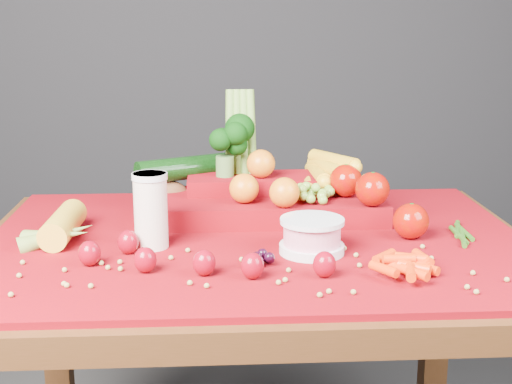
{
  "coord_description": "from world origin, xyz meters",
  "views": [
    {
      "loc": [
        -0.08,
        -1.33,
        1.19
      ],
      "look_at": [
        0.0,
        0.02,
        0.85
      ],
      "focal_mm": 50.0,
      "sensor_mm": 36.0,
      "label": 1
    }
  ],
  "objects": [
    {
      "name": "produce_mound",
      "position": [
        0.04,
        0.16,
        0.82
      ],
      "size": [
        0.59,
        0.37,
        0.27
      ],
      "color": "#710308",
      "rests_on": "red_cloth"
    },
    {
      "name": "strawberry_scatter",
      "position": [
        -0.13,
        -0.17,
        0.79
      ],
      "size": [
        0.44,
        0.18,
        0.05
      ],
      "color": "maroon",
      "rests_on": "red_cloth"
    },
    {
      "name": "milk_glass",
      "position": [
        -0.2,
        -0.04,
        0.84
      ],
      "size": [
        0.07,
        0.07,
        0.14
      ],
      "rotation": [
        0.0,
        0.0,
        -0.19
      ],
      "color": "beige",
      "rests_on": "red_cloth"
    },
    {
      "name": "green_bean_pile",
      "position": [
        0.41,
        -0.01,
        0.77
      ],
      "size": [
        0.14,
        0.12,
        0.01
      ],
      "primitive_type": null,
      "color": "#265713",
      "rests_on": "red_cloth"
    },
    {
      "name": "baby_carrot_pile",
      "position": [
        0.24,
        -0.21,
        0.78
      ],
      "size": [
        0.18,
        0.18,
        0.03
      ],
      "primitive_type": null,
      "color": "red",
      "rests_on": "red_cloth"
    },
    {
      "name": "dark_grape_cluster",
      "position": [
        -0.0,
        -0.16,
        0.78
      ],
      "size": [
        0.06,
        0.05,
        0.03
      ],
      "primitive_type": null,
      "color": "black",
      "rests_on": "red_cloth"
    },
    {
      "name": "table",
      "position": [
        0.0,
        0.0,
        0.66
      ],
      "size": [
        1.1,
        0.8,
        0.75
      ],
      "color": "#351F0C",
      "rests_on": "ground"
    },
    {
      "name": "soybean_scatter",
      "position": [
        0.0,
        -0.2,
        0.77
      ],
      "size": [
        0.84,
        0.24,
        0.01
      ],
      "primitive_type": null,
      "color": "#A49246",
      "rests_on": "red_cloth"
    },
    {
      "name": "yogurt_bowl",
      "position": [
        0.1,
        -0.09,
        0.8
      ],
      "size": [
        0.12,
        0.12,
        0.07
      ],
      "rotation": [
        0.0,
        0.0,
        0.09
      ],
      "color": "silver",
      "rests_on": "red_cloth"
    },
    {
      "name": "corn_ear",
      "position": [
        -0.38,
        -0.01,
        0.78
      ],
      "size": [
        0.19,
        0.23,
        0.06
      ],
      "rotation": [
        0.0,
        0.0,
        1.54
      ],
      "color": "gold",
      "rests_on": "red_cloth"
    },
    {
      "name": "red_cloth",
      "position": [
        0.0,
        0.0,
        0.76
      ],
      "size": [
        1.05,
        0.75,
        0.01
      ],
      "primitive_type": "cube",
      "color": "#710308",
      "rests_on": "table"
    },
    {
      "name": "potato",
      "position": [
        -0.19,
        0.22,
        0.8
      ],
      "size": [
        0.1,
        0.07,
        0.07
      ],
      "primitive_type": "ellipsoid",
      "color": "#53321C",
      "rests_on": "red_cloth"
    }
  ]
}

